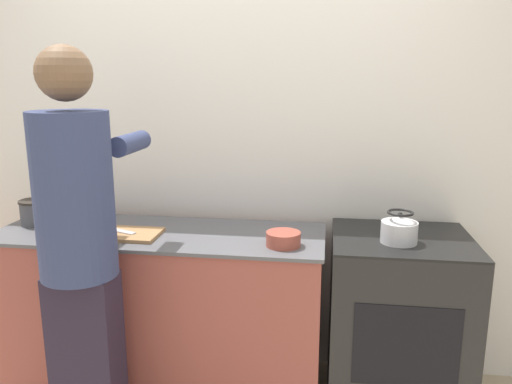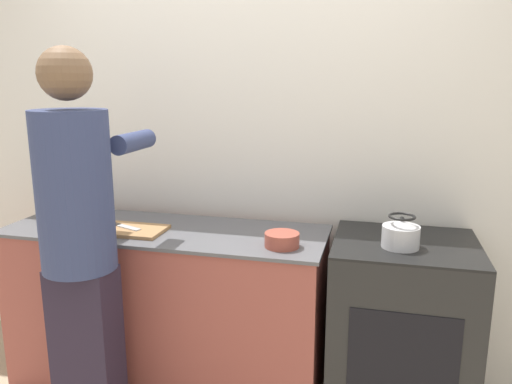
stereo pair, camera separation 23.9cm
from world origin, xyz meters
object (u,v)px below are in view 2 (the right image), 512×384
at_px(knife, 122,226).
at_px(canister_jar, 51,207).
at_px(person, 80,236).
at_px(bowl_prep, 282,240).
at_px(kettle, 401,234).
at_px(oven, 400,330).
at_px(cutting_board, 129,230).

relative_size(knife, canister_jar, 1.43).
bearing_deg(person, knife, 93.40).
relative_size(knife, bowl_prep, 1.44).
xyz_separation_m(knife, kettle, (1.42, -0.00, 0.07)).
bearing_deg(oven, kettle, -110.31).
bearing_deg(cutting_board, oven, 4.26).
bearing_deg(knife, oven, 25.19).
bearing_deg(cutting_board, canister_jar, 167.16).
bearing_deg(person, kettle, 16.56).
bearing_deg(person, canister_jar, 135.35).
bearing_deg(bowl_prep, knife, 175.87).
distance_m(knife, canister_jar, 0.52).
bearing_deg(kettle, canister_jar, 176.82).
bearing_deg(bowl_prep, canister_jar, 173.04).
relative_size(cutting_board, knife, 1.59).
height_order(oven, knife, knife).
height_order(oven, person, person).
xyz_separation_m(bowl_prep, canister_jar, (-1.38, 0.17, 0.03)).
bearing_deg(knife, canister_jar, -169.93).
distance_m(cutting_board, bowl_prep, 0.83).
distance_m(oven, cutting_board, 1.47).
relative_size(person, cutting_board, 4.79).
bearing_deg(kettle, bowl_prep, -173.50).
relative_size(person, knife, 7.60).
xyz_separation_m(cutting_board, kettle, (1.37, 0.02, 0.08)).
xyz_separation_m(oven, knife, (-1.45, -0.08, 0.46)).
xyz_separation_m(person, canister_jar, (-0.53, 0.52, -0.03)).
relative_size(cutting_board, bowl_prep, 2.28).
bearing_deg(person, cutting_board, 86.61).
distance_m(knife, bowl_prep, 0.88).
height_order(oven, kettle, kettle).
xyz_separation_m(oven, bowl_prep, (-0.57, -0.15, 0.47)).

